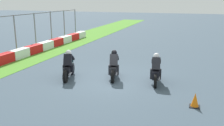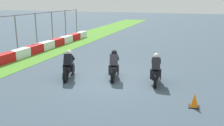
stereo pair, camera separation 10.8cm
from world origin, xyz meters
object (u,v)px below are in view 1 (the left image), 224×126
Objects in this scene: rider_lane_b at (114,67)px; traffic_cone at (195,100)px; rider_lane_a at (156,71)px; rider_lane_c at (69,67)px.

traffic_cone is at bearing -133.39° from rider_lane_b.
rider_lane_a is 3.07m from traffic_cone.
rider_lane_b is at bearing 80.59° from rider_lane_a.
rider_lane_b is 1.00× the size of rider_lane_c.
rider_lane_c is at bearing 75.57° from traffic_cone.
rider_lane_a is 3.56× the size of traffic_cone.
rider_lane_a is 1.01× the size of rider_lane_b.
rider_lane_a reaches higher than traffic_cone.
rider_lane_c reaches higher than traffic_cone.
rider_lane_b is 3.53× the size of traffic_cone.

